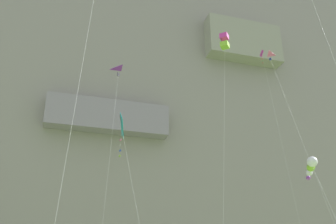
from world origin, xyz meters
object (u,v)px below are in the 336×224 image
(kite_diamond_upper_mid, at_px, (122,129))
(kite_box_mid_right, at_px, (224,42))
(kite_diamond_high_center, at_px, (266,72))
(kite_delta_front_field, at_px, (120,80))
(kite_delta_mid_left, at_px, (273,72))
(kite_windsock_mid_center, at_px, (311,167))

(kite_diamond_upper_mid, distance_m, kite_box_mid_right, 11.83)
(kite_diamond_high_center, relative_size, kite_delta_front_field, 1.21)
(kite_diamond_upper_mid, height_order, kite_diamond_high_center, kite_diamond_high_center)
(kite_diamond_upper_mid, bearing_deg, kite_delta_mid_left, 3.04)
(kite_diamond_upper_mid, relative_size, kite_windsock_mid_center, 1.82)
(kite_delta_mid_left, distance_m, kite_diamond_high_center, 7.63)
(kite_box_mid_right, distance_m, kite_diamond_high_center, 15.56)
(kite_box_mid_right, xyz_separation_m, kite_diamond_high_center, (10.60, 10.53, 4.36))
(kite_delta_front_field, bearing_deg, kite_box_mid_right, -61.27)
(kite_box_mid_right, height_order, kite_diamond_high_center, kite_diamond_high_center)
(kite_delta_front_field, bearing_deg, kite_windsock_mid_center, -69.36)
(kite_windsock_mid_center, distance_m, kite_diamond_high_center, 27.65)
(kite_diamond_upper_mid, bearing_deg, kite_windsock_mid_center, -53.00)
(kite_delta_mid_left, bearing_deg, kite_diamond_high_center, 63.34)
(kite_delta_front_field, bearing_deg, kite_diamond_high_center, -7.84)
(kite_diamond_upper_mid, relative_size, kite_diamond_high_center, 0.52)
(kite_diamond_upper_mid, xyz_separation_m, kite_diamond_high_center, (18.71, 6.79, 12.13))
(kite_box_mid_right, distance_m, kite_windsock_mid_center, 15.83)
(kite_diamond_upper_mid, xyz_separation_m, kite_delta_mid_left, (15.72, 0.83, 8.41))
(kite_box_mid_right, bearing_deg, kite_windsock_mid_center, -84.11)
(kite_delta_front_field, bearing_deg, kite_delta_mid_left, -29.69)
(kite_diamond_upper_mid, bearing_deg, kite_box_mid_right, -24.76)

